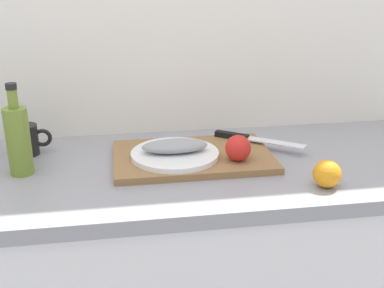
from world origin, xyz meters
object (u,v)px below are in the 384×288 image
at_px(white_plate, 174,154).
at_px(chef_knife, 247,138).
at_px(cutting_board, 192,157).
at_px(fish_fillet, 174,146).
at_px(olive_oil_bottle, 18,139).
at_px(coffee_mug_1, 26,140).

relative_size(white_plate, chef_knife, 1.00).
distance_m(cutting_board, fish_fillet, 0.07).
distance_m(fish_fillet, olive_oil_bottle, 0.43).
relative_size(cutting_board, white_plate, 1.81).
relative_size(chef_knife, olive_oil_bottle, 1.00).
bearing_deg(white_plate, olive_oil_bottle, -179.35).
height_order(white_plate, fish_fillet, fish_fillet).
bearing_deg(fish_fillet, coffee_mug_1, 162.09).
xyz_separation_m(fish_fillet, chef_knife, (0.24, 0.10, -0.02)).
height_order(chef_knife, coffee_mug_1, coffee_mug_1).
height_order(cutting_board, chef_knife, chef_knife).
relative_size(fish_fillet, chef_knife, 0.75).
height_order(fish_fillet, olive_oil_bottle, olive_oil_bottle).
relative_size(fish_fillet, olive_oil_bottle, 0.75).
bearing_deg(coffee_mug_1, olive_oil_bottle, -86.94).
bearing_deg(white_plate, coffee_mug_1, 162.09).
bearing_deg(chef_knife, cutting_board, -121.64).
relative_size(white_plate, coffee_mug_1, 2.17).
distance_m(white_plate, olive_oil_bottle, 0.43).
height_order(white_plate, olive_oil_bottle, olive_oil_bottle).
xyz_separation_m(cutting_board, coffee_mug_1, (-0.48, 0.12, 0.04)).
bearing_deg(fish_fillet, white_plate, 90.00).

